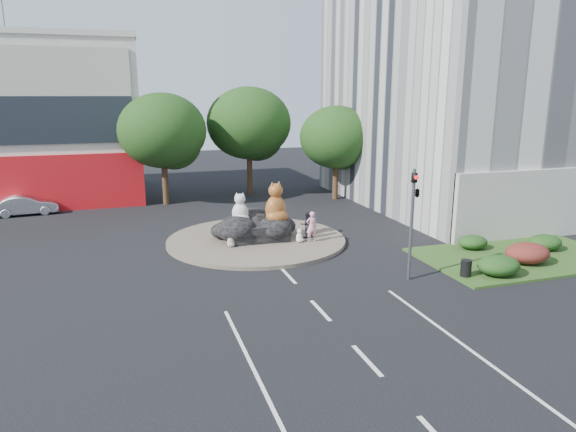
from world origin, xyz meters
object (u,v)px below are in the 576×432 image
at_px(cat_tabby, 276,202).
at_px(kitten_calico, 231,239).
at_px(cat_white, 240,208).
at_px(kitten_white, 299,235).
at_px(parked_car, 26,205).
at_px(pedestrian_dark, 307,225).
at_px(litter_bin, 466,268).
at_px(pedestrian_pink, 312,227).

relative_size(cat_tabby, kitten_calico, 2.94).
bearing_deg(kitten_calico, cat_white, 65.55).
bearing_deg(kitten_white, parked_car, 97.80).
relative_size(kitten_white, parked_car, 0.19).
bearing_deg(pedestrian_dark, cat_tabby, -4.18).
bearing_deg(pedestrian_dark, parked_car, -27.21).
height_order(cat_tabby, parked_car, cat_tabby).
bearing_deg(kitten_calico, cat_tabby, 24.82).
bearing_deg(kitten_calico, litter_bin, -31.51).
bearing_deg(pedestrian_dark, kitten_white, 54.86).
xyz_separation_m(pedestrian_dark, litter_bin, (4.75, -7.93, -0.45)).
xyz_separation_m(kitten_white, litter_bin, (5.44, -7.22, -0.09)).
distance_m(cat_white, litter_bin, 12.24).
distance_m(kitten_calico, pedestrian_pink, 4.46).
height_order(kitten_calico, litter_bin, kitten_calico).
height_order(parked_car, litter_bin, parked_car).
relative_size(pedestrian_dark, parked_car, 0.37).
height_order(cat_tabby, kitten_white, cat_tabby).
height_order(kitten_white, parked_car, parked_car).
height_order(pedestrian_pink, litter_bin, pedestrian_pink).
bearing_deg(kitten_white, kitten_calico, 133.13).
height_order(kitten_calico, pedestrian_dark, pedestrian_dark).
bearing_deg(kitten_white, pedestrian_dark, 2.64).
distance_m(kitten_white, pedestrian_dark, 1.05).
relative_size(pedestrian_pink, pedestrian_dark, 1.13).
bearing_deg(parked_car, pedestrian_dark, -132.57).
relative_size(cat_white, kitten_calico, 2.21).
height_order(cat_tabby, kitten_calico, cat_tabby).
bearing_deg(litter_bin, parked_car, 136.42).
height_order(cat_tabby, pedestrian_pink, cat_tabby).
xyz_separation_m(kitten_calico, pedestrian_dark, (4.45, 0.44, 0.35)).
xyz_separation_m(pedestrian_pink, pedestrian_dark, (0.02, 0.81, -0.10)).
bearing_deg(kitten_white, cat_white, 108.89).
height_order(cat_white, kitten_white, cat_white).
height_order(cat_white, pedestrian_pink, cat_white).
bearing_deg(cat_tabby, kitten_calico, 176.25).
relative_size(kitten_white, pedestrian_dark, 0.52).
distance_m(cat_white, cat_tabby, 2.00).
bearing_deg(kitten_white, pedestrian_pink, -52.54).
distance_m(kitten_calico, parked_car, 17.17).
bearing_deg(cat_tabby, parked_car, 120.39).
xyz_separation_m(cat_white, litter_bin, (8.37, -8.80, -1.48)).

